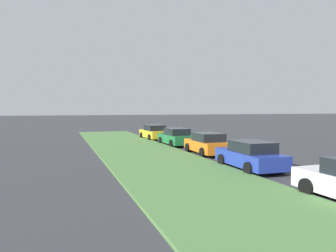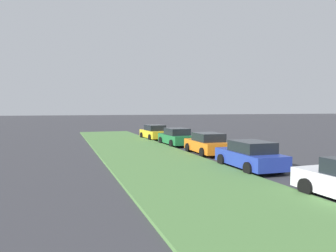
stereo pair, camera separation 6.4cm
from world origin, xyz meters
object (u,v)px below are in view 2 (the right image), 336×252
Objects in this scene: parked_car_orange at (207,144)px; parked_car_green at (176,137)px; parked_car_yellow at (154,132)px; parked_car_blue at (250,156)px.

parked_car_green is (5.55, 0.25, 0.00)m from parked_car_orange.
parked_car_orange is 11.31m from parked_car_yellow.
parked_car_blue is 1.00× the size of parked_car_green.
parked_car_yellow is at bearing 4.46° from parked_car_orange.
parked_car_orange is at bearing -178.64° from parked_car_green.
parked_car_green and parked_car_yellow have the same top height.
parked_car_blue is 0.99× the size of parked_car_orange.
parked_car_green is 5.76m from parked_car_yellow.
parked_car_yellow is (5.75, 0.27, 0.00)m from parked_car_green.
parked_car_green is at bearing 0.52° from parked_car_blue.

